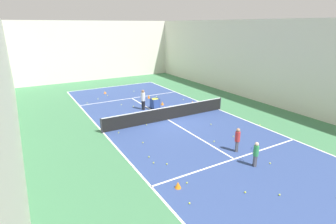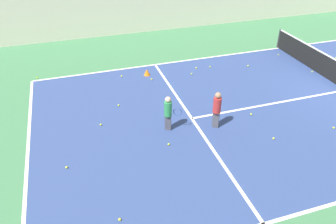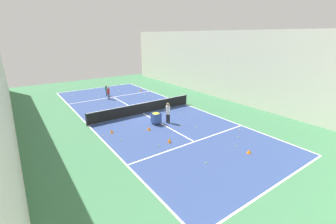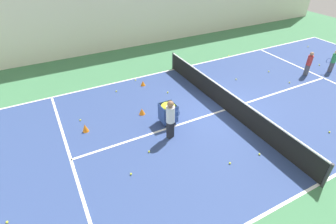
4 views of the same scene
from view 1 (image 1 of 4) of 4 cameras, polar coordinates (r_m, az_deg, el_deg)
ground_plane at (r=18.77m, az=-0.00°, el=-1.70°), size 37.37×37.37×0.00m
court_playing_area at (r=18.77m, az=-0.00°, el=-1.70°), size 9.45×24.29×0.00m
line_baseline_far at (r=29.48m, az=-12.03°, el=5.43°), size 9.45×0.10×0.00m
line_sideline_left at (r=17.05m, az=-13.89°, el=-4.41°), size 0.10×24.29×0.00m
line_sideline_right at (r=21.40m, az=10.99°, el=0.55°), size 0.10×24.29×0.00m
line_service_near at (r=13.91m, az=14.21°, el=-9.90°), size 9.45×0.10×0.00m
line_service_far at (r=24.49m, az=-7.90°, el=3.01°), size 9.45×0.10×0.00m
line_centre_service at (r=18.76m, az=-0.00°, el=-1.69°), size 0.10×13.36×0.00m
hall_enclosure_left at (r=15.52m, az=-31.43°, el=4.50°), size 0.15×33.67×6.91m
hall_enclosure_right at (r=23.91m, az=20.04°, el=10.15°), size 0.15×33.67×6.91m
hall_enclosure_far at (r=33.31m, az=-15.05°, el=12.71°), size 18.53×0.15×6.91m
tennis_net at (r=18.60m, az=-0.00°, el=-0.23°), size 9.75×0.10×0.98m
player_near_baseline at (r=13.24m, az=18.56°, el=-8.36°), size 0.34×0.60×1.26m
coach_at_net at (r=20.82m, az=-5.43°, el=2.97°), size 0.38×0.66×1.63m
child_midcourt at (r=14.40m, az=14.89°, el=-5.56°), size 0.37×0.37×1.34m
ball_cart at (r=20.96m, az=-2.86°, el=2.31°), size 0.61×0.62×0.90m
training_cone_0 at (r=26.62m, az=-13.56°, el=4.19°), size 0.26×0.26×0.24m
training_cone_1 at (r=22.18m, az=-1.24°, el=1.91°), size 0.27×0.27×0.28m
training_cone_2 at (r=22.54m, az=5.35°, el=2.07°), size 0.24×0.24×0.25m
training_cone_3 at (r=24.24m, az=-4.19°, el=3.38°), size 0.25×0.25×0.34m
training_cone_4 at (r=11.33m, az=2.17°, el=-15.57°), size 0.27×0.27×0.29m
tennis_ball_0 at (r=10.58m, az=4.71°, el=-19.18°), size 0.07×0.07×0.07m
tennis_ball_1 at (r=24.72m, az=-15.00°, el=2.77°), size 0.07×0.07×0.07m
tennis_ball_2 at (r=23.71m, az=3.36°, el=2.72°), size 0.07×0.07×0.07m
tennis_ball_3 at (r=11.84m, az=23.11°, el=-16.24°), size 0.07×0.07×0.07m
tennis_ball_4 at (r=13.12m, az=-3.17°, el=-10.98°), size 0.07×0.07×0.07m
tennis_ball_5 at (r=26.97m, az=-7.43°, el=4.55°), size 0.07×0.07×0.07m
tennis_ball_6 at (r=19.31m, az=-9.91°, el=-1.28°), size 0.07×0.07×0.07m
tennis_ball_8 at (r=22.49m, az=-10.10°, el=1.57°), size 0.07×0.07×0.07m
tennis_ball_9 at (r=24.66m, az=-2.52°, el=3.36°), size 0.07×0.07×0.07m
tennis_ball_10 at (r=21.87m, az=-7.54°, el=1.21°), size 0.07×0.07×0.07m
tennis_ball_11 at (r=11.53m, az=16.45°, el=-16.40°), size 0.07×0.07×0.07m
tennis_ball_13 at (r=11.67m, az=4.13°, el=-15.13°), size 0.07×0.07×0.07m
tennis_ball_14 at (r=15.55m, az=10.00°, el=-6.31°), size 0.07×0.07×0.07m
tennis_ball_15 at (r=17.80m, az=-4.70°, el=-2.79°), size 0.07×0.07×0.07m
tennis_ball_16 at (r=18.06m, az=9.34°, el=-2.66°), size 0.07×0.07×0.07m
tennis_ball_17 at (r=13.00m, az=-0.26°, el=-11.25°), size 0.07×0.07×0.07m
tennis_ball_18 at (r=18.20m, az=-8.95°, el=-2.48°), size 0.07×0.07×0.07m
tennis_ball_19 at (r=18.81m, az=19.38°, el=-2.64°), size 0.07×0.07×0.07m
tennis_ball_21 at (r=15.23m, az=-5.49°, el=-6.64°), size 0.07×0.07×0.07m
tennis_ball_22 at (r=21.27m, az=3.72°, el=0.84°), size 0.07×0.07×0.07m
tennis_ball_23 at (r=13.67m, az=-4.18°, el=-9.72°), size 0.07×0.07×0.07m
tennis_ball_24 at (r=16.78m, az=-10.71°, el=-4.44°), size 0.07×0.07×0.07m
tennis_ball_25 at (r=13.99m, az=21.32°, el=-10.35°), size 0.07×0.07×0.07m
tennis_ball_26 at (r=16.45m, az=14.04°, el=-5.16°), size 0.07×0.07×0.07m
tennis_ball_27 at (r=25.77m, az=-13.03°, el=3.56°), size 0.07×0.07×0.07m
tennis_ball_28 at (r=23.75m, az=-17.19°, el=1.93°), size 0.07×0.07×0.07m
tennis_ball_29 at (r=23.07m, az=6.50°, el=2.18°), size 0.07×0.07×0.07m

